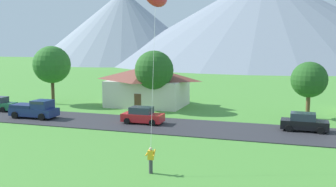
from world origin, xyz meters
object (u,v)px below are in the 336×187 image
parked_car_black_west_end (304,122)px  pickup_truck_navy_east_side (35,109)px  tree_left_of_center (309,80)px  parked_car_red_mid_east (142,116)px  tree_near_left (52,65)px  tree_center (154,70)px  house_leftmost (147,85)px

parked_car_black_west_end → pickup_truck_navy_east_side: pickup_truck_navy_east_side is taller
tree_left_of_center → parked_car_red_mid_east: size_ratio=1.48×
parked_car_black_west_end → parked_car_red_mid_east: bearing=-174.7°
tree_left_of_center → parked_car_black_west_end: tree_left_of_center is taller
tree_left_of_center → parked_car_red_mid_east: tree_left_of_center is taller
parked_car_black_west_end → pickup_truck_navy_east_side: bearing=-175.1°
tree_near_left → tree_left_of_center: tree_near_left is taller
tree_center → tree_left_of_center: bearing=0.8°
tree_near_left → parked_car_red_mid_east: tree_near_left is taller
house_leftmost → parked_car_black_west_end: 21.50m
tree_left_of_center → house_leftmost: bearing=172.2°
tree_near_left → parked_car_black_west_end: tree_near_left is taller
tree_left_of_center → tree_near_left: bearing=179.8°
parked_car_red_mid_east → pickup_truck_navy_east_side: 12.23m
tree_near_left → pickup_truck_navy_east_side: bearing=-65.8°
tree_center → parked_car_black_west_end: size_ratio=1.72×
tree_near_left → parked_car_red_mid_east: size_ratio=1.87×
tree_left_of_center → parked_car_black_west_end: bearing=-95.4°
house_leftmost → pickup_truck_navy_east_side: (-8.57, -11.98, -1.67)m
parked_car_red_mid_east → pickup_truck_navy_east_side: size_ratio=0.81×
tree_center → pickup_truck_navy_east_side: bearing=-139.5°
house_leftmost → pickup_truck_navy_east_side: bearing=-125.6°
tree_center → parked_car_red_mid_east: 9.19m
house_leftmost → tree_left_of_center: (19.80, -2.71, 1.51)m
house_leftmost → tree_left_of_center: 20.04m
tree_center → parked_car_black_west_end: 18.83m
tree_left_of_center → parked_car_red_mid_east: 18.50m
tree_left_of_center → pickup_truck_navy_east_side: tree_left_of_center is taller
tree_left_of_center → pickup_truck_navy_east_side: size_ratio=1.19×
house_leftmost → tree_center: (2.00, -2.95, 2.20)m
pickup_truck_navy_east_side → parked_car_black_west_end: bearing=4.9°
tree_center → parked_car_black_west_end: (17.15, -6.64, -4.07)m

